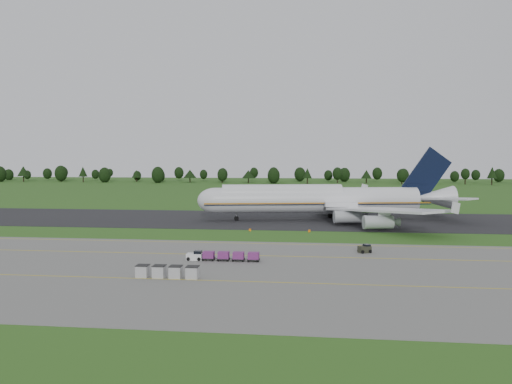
# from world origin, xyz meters

# --- Properties ---
(ground) EXTENTS (600.00, 600.00, 0.00)m
(ground) POSITION_xyz_m (0.00, 0.00, 0.00)
(ground) COLOR #285319
(ground) RESTS_ON ground
(apron) EXTENTS (300.00, 52.00, 0.06)m
(apron) POSITION_xyz_m (0.00, -34.00, 0.03)
(apron) COLOR slate
(apron) RESTS_ON ground
(taxiway) EXTENTS (300.00, 40.00, 0.08)m
(taxiway) POSITION_xyz_m (0.00, 28.00, 0.04)
(taxiway) COLOR black
(taxiway) RESTS_ON ground
(apron_markings) EXTENTS (300.00, 30.20, 0.01)m
(apron_markings) POSITION_xyz_m (0.00, -26.98, 0.06)
(apron_markings) COLOR gold
(apron_markings) RESTS_ON apron
(tree_line) EXTENTS (526.50, 21.81, 11.66)m
(tree_line) POSITION_xyz_m (-16.11, 219.79, 5.92)
(tree_line) COLOR black
(tree_line) RESTS_ON ground
(aircraft) EXTENTS (71.02, 67.98, 19.86)m
(aircraft) POSITION_xyz_m (15.84, 28.87, 5.67)
(aircraft) COLOR silver
(aircraft) RESTS_ON ground
(baggage_train) EXTENTS (12.08, 1.55, 1.49)m
(baggage_train) POSITION_xyz_m (-1.28, -26.83, 0.85)
(baggage_train) COLOR white
(baggage_train) RESTS_ON apron
(utility_cart) EXTENTS (2.50, 2.08, 1.18)m
(utility_cart) POSITION_xyz_m (22.70, -17.24, 0.64)
(utility_cart) COLOR #292B1E
(utility_cart) RESTS_ON apron
(uld_row) EXTENTS (8.95, 1.75, 1.73)m
(uld_row) POSITION_xyz_m (-6.78, -39.15, 0.93)
(uld_row) COLOR #ADADAD
(uld_row) RESTS_ON apron
(edge_markers) EXTENTS (14.07, 0.30, 0.60)m
(edge_markers) POSITION_xyz_m (6.00, 6.29, 0.27)
(edge_markers) COLOR orange
(edge_markers) RESTS_ON ground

